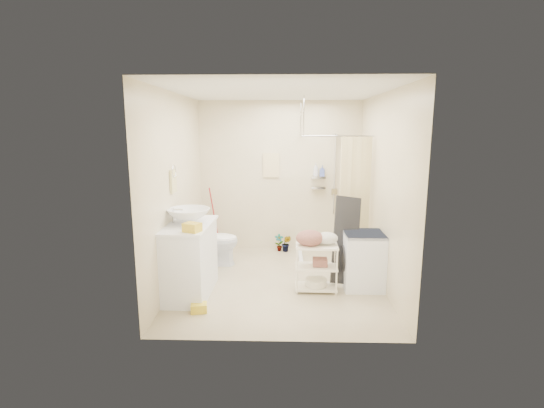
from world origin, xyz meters
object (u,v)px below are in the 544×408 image
(toilet, at_px, (213,240))
(washing_machine, at_px, (363,260))
(laundry_rack, at_px, (316,263))
(vanity, at_px, (189,259))

(toilet, relative_size, washing_machine, 1.03)
(washing_machine, distance_m, laundry_rack, 0.65)
(toilet, xyz_separation_m, laundry_rack, (1.54, -1.01, -0.01))
(vanity, distance_m, washing_machine, 2.32)
(vanity, height_order, washing_machine, vanity)
(laundry_rack, bearing_deg, washing_machine, 13.50)
(vanity, relative_size, laundry_rack, 1.41)
(vanity, distance_m, laundry_rack, 1.67)
(laundry_rack, bearing_deg, toilet, 148.58)
(washing_machine, relative_size, laundry_rack, 1.01)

